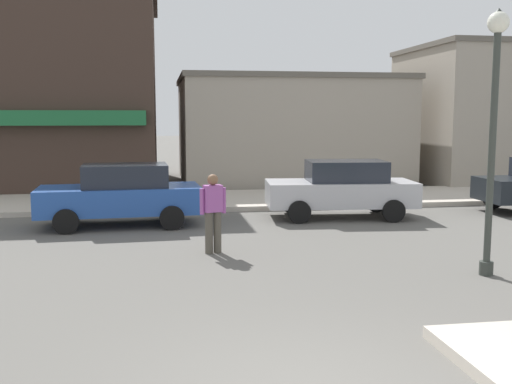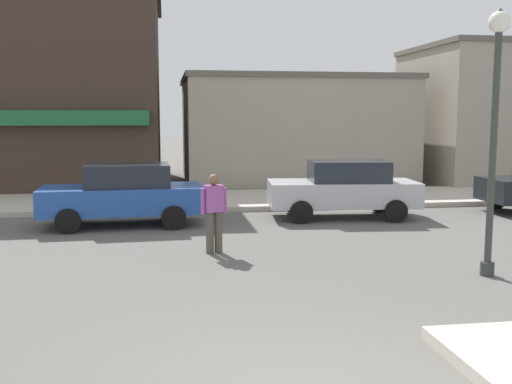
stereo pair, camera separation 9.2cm
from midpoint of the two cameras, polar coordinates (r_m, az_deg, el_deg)
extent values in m
cube|color=beige|center=(19.23, -4.31, -0.81)|extent=(80.00, 4.00, 0.15)
cylinder|color=#333833|center=(10.98, 21.84, 3.27)|extent=(0.12, 0.12, 4.20)
cylinder|color=#333833|center=(11.27, 21.37, -6.82)|extent=(0.24, 0.24, 0.24)
sphere|color=white|center=(11.07, 22.40, 14.74)|extent=(0.36, 0.36, 0.36)
cone|color=#333833|center=(11.09, 22.44, 15.48)|extent=(0.32, 0.32, 0.18)
cube|color=#234C9E|center=(15.49, -12.48, -0.69)|extent=(4.08, 1.90, 0.66)
cube|color=#1E232D|center=(15.41, -11.99, 1.57)|extent=(2.15, 1.50, 0.56)
cylinder|color=black|center=(14.78, -17.31, -2.68)|extent=(0.61, 0.21, 0.60)
cylinder|color=black|center=(16.45, -16.73, -1.67)|extent=(0.61, 0.21, 0.60)
cylinder|color=black|center=(14.73, -7.66, -2.44)|extent=(0.61, 0.21, 0.60)
cylinder|color=black|center=(16.41, -8.07, -1.46)|extent=(0.61, 0.21, 0.60)
cube|color=#B7B7BC|center=(16.49, 8.39, -0.12)|extent=(4.14, 2.06, 0.66)
cube|color=#1E232D|center=(16.45, 8.94, 1.99)|extent=(2.20, 1.58, 0.56)
cylinder|color=black|center=(15.50, 4.51, -1.92)|extent=(0.61, 0.23, 0.60)
cylinder|color=black|center=(17.17, 3.74, -1.02)|extent=(0.61, 0.23, 0.60)
cylinder|color=black|center=(16.03, 13.33, -1.79)|extent=(0.61, 0.23, 0.60)
cylinder|color=black|center=(17.64, 11.76, -0.93)|extent=(0.61, 0.23, 0.60)
cylinder|color=black|center=(19.35, 22.07, -0.60)|extent=(0.60, 0.19, 0.60)
cylinder|color=#4C473D|center=(12.18, -3.39, -3.83)|extent=(0.16, 0.16, 0.85)
cylinder|color=#4C473D|center=(12.12, -4.20, -3.89)|extent=(0.16, 0.16, 0.85)
cube|color=#994C99|center=(12.03, -3.82, -0.61)|extent=(0.40, 0.30, 0.54)
sphere|color=brown|center=(11.99, -3.83, 1.18)|extent=(0.22, 0.22, 0.22)
cylinder|color=#994C99|center=(12.12, -2.79, -0.79)|extent=(0.11, 0.11, 0.52)
cylinder|color=#994C99|center=(11.97, -4.86, -0.91)|extent=(0.11, 0.11, 0.52)
cube|color=#3D2D26|center=(26.28, -22.08, 8.86)|extent=(11.61, 9.15, 7.49)
cube|color=#9E9384|center=(25.61, 3.31, 5.70)|extent=(8.81, 7.36, 4.16)
cube|color=#5E584F|center=(25.64, 3.34, 10.57)|extent=(8.99, 7.51, 0.20)
camera|label=1|loc=(0.05, -89.74, 0.03)|focal=42.00mm
camera|label=2|loc=(0.05, 90.26, -0.03)|focal=42.00mm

